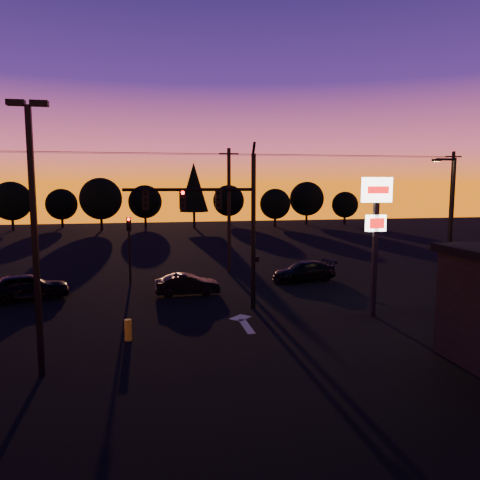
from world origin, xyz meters
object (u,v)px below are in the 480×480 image
at_px(traffic_signal_mast, 223,215).
at_px(secondary_signal, 129,240).
at_px(parking_lot_light, 34,222).
at_px(bollard, 128,330).
at_px(car_left, 27,287).
at_px(car_right, 304,271).
at_px(car_mid, 187,285).
at_px(streetlight, 450,219).
at_px(pylon_sign, 376,217).

bearing_deg(traffic_signal_mast, secondary_signal, 123.19).
bearing_deg(traffic_signal_mast, parking_lot_light, -136.63).
relative_size(bollard, car_left, 0.20).
bearing_deg(car_right, parking_lot_light, -59.36).
height_order(secondary_signal, car_mid, secondary_signal).
relative_size(bollard, car_mid, 0.24).
distance_m(secondary_signal, car_mid, 5.59).
relative_size(traffic_signal_mast, car_right, 1.93).
distance_m(streetlight, car_right, 9.59).
xyz_separation_m(secondary_signal, car_mid, (3.39, -3.84, -2.25)).
bearing_deg(parking_lot_light, streetlight, 21.65).
bearing_deg(secondary_signal, car_mid, -48.61).
bearing_deg(pylon_sign, bollard, -173.30).
xyz_separation_m(bollard, car_mid, (3.13, 7.52, 0.17)).
bearing_deg(parking_lot_light, bollard, 48.48).
height_order(secondary_signal, parking_lot_light, parking_lot_light).
bearing_deg(bollard, streetlight, 16.10).
xyz_separation_m(traffic_signal_mast, streetlight, (14.01, 1.51, -0.52)).
height_order(pylon_sign, car_right, pylon_sign).
bearing_deg(pylon_sign, streetlight, 30.08).
xyz_separation_m(pylon_sign, car_left, (-17.55, 6.75, -4.16)).
distance_m(secondary_signal, parking_lot_light, 14.90).
bearing_deg(car_mid, traffic_signal_mast, -158.52).
height_order(traffic_signal_mast, streetlight, traffic_signal_mast).
bearing_deg(traffic_signal_mast, bollard, -140.14).
relative_size(parking_lot_light, car_left, 2.05).
relative_size(secondary_signal, parking_lot_light, 0.48).
height_order(secondary_signal, bollard, secondary_signal).
bearing_deg(car_mid, streetlight, -98.92).
relative_size(parking_lot_light, pylon_sign, 1.34).
bearing_deg(streetlight, car_right, 148.41).
relative_size(traffic_signal_mast, secondary_signal, 1.97).
bearing_deg(streetlight, car_left, 173.59).
bearing_deg(secondary_signal, parking_lot_light, -99.79).
height_order(traffic_signal_mast, car_right, traffic_signal_mast).
distance_m(parking_lot_light, bollard, 6.37).
distance_m(traffic_signal_mast, streetlight, 14.10).
bearing_deg(traffic_signal_mast, pylon_sign, -19.36).
distance_m(parking_lot_light, car_right, 19.67).
bearing_deg(pylon_sign, secondary_signal, 140.23).
xyz_separation_m(pylon_sign, bollard, (-11.74, -1.38, -4.47)).
relative_size(secondary_signal, pylon_sign, 0.64).
bearing_deg(car_mid, secondary_signal, 40.33).
bearing_deg(secondary_signal, pylon_sign, -39.77).
bearing_deg(car_mid, pylon_sign, -126.56).
relative_size(car_mid, car_right, 0.84).
relative_size(pylon_sign, car_right, 1.53).
bearing_deg(traffic_signal_mast, car_mid, 112.54).
relative_size(secondary_signal, bollard, 4.89).
bearing_deg(streetlight, parking_lot_light, -158.35).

